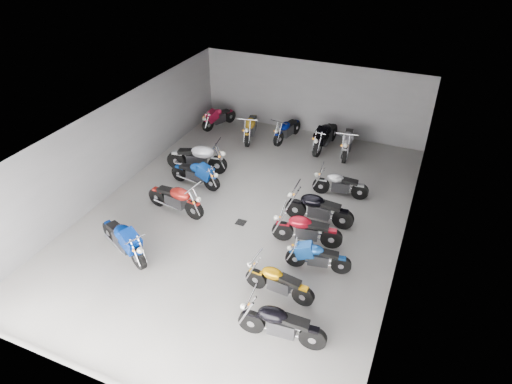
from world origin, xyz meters
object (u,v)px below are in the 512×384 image
motorcycle_back_d (325,136)px  motorcycle_back_c (287,130)px  motorcycle_left_b (123,240)px  motorcycle_right_f (340,184)px  motorcycle_right_e (318,209)px  drain_grate (241,222)px  motorcycle_left_e (196,174)px  motorcycle_right_b (278,282)px  motorcycle_back_a (219,117)px  motorcycle_back_b (251,127)px  motorcycle_left_f (197,158)px  motorcycle_right_d (306,230)px  motorcycle_left_d (176,199)px  motorcycle_right_c (317,257)px  motorcycle_back_e (347,142)px  motorcycle_right_a (281,324)px

motorcycle_back_d → motorcycle_back_c: bearing=1.7°
motorcycle_left_b → motorcycle_right_f: bearing=162.1°
motorcycle_right_e → drain_grate: bearing=111.8°
motorcycle_right_e → motorcycle_right_f: 1.84m
drain_grate → motorcycle_left_e: 2.89m
motorcycle_left_b → motorcycle_right_b: size_ratio=1.11×
motorcycle_back_a → motorcycle_back_b: (1.84, -0.52, 0.08)m
motorcycle_left_f → motorcycle_back_b: bearing=157.5°
motorcycle_left_e → motorcycle_back_a: size_ratio=1.11×
motorcycle_left_f → motorcycle_right_d: (5.18, -2.56, -0.06)m
motorcycle_left_b → motorcycle_left_d: bearing=-161.8°
motorcycle_back_b → motorcycle_right_c: bearing=112.8°
motorcycle_left_d → motorcycle_left_f: size_ratio=0.93×
motorcycle_right_c → motorcycle_back_e: (-0.89, 7.18, 0.11)m
motorcycle_right_c → motorcycle_back_a: 10.17m
motorcycle_right_d → motorcycle_back_d: motorcycle_back_d is taller
motorcycle_right_c → motorcycle_left_f: bearing=48.7°
drain_grate → motorcycle_right_e: motorcycle_right_e is taller
motorcycle_right_a → motorcycle_right_d: motorcycle_right_a is taller
drain_grate → motorcycle_right_d: motorcycle_right_d is taller
motorcycle_left_e → motorcycle_right_e: size_ratio=0.91×
motorcycle_right_f → motorcycle_back_a: 7.42m
motorcycle_back_c → motorcycle_back_e: bearing=-173.4°
motorcycle_back_b → motorcycle_left_f: bearing=64.1°
motorcycle_right_e → motorcycle_left_b: bearing=126.5°
motorcycle_left_e → motorcycle_back_c: (1.79, 4.82, -0.00)m
motorcycle_left_d → motorcycle_left_f: (-0.68, 2.68, 0.04)m
motorcycle_left_f → motorcycle_right_e: size_ratio=1.05×
motorcycle_left_b → motorcycle_right_c: motorcycle_left_b is taller
motorcycle_left_f → motorcycle_back_d: 5.46m
motorcycle_left_e → motorcycle_right_b: (4.72, -3.96, -0.02)m
motorcycle_left_b → motorcycle_right_d: bearing=142.8°
motorcycle_back_c → drain_grate: bearing=107.4°
motorcycle_right_a → motorcycle_right_f: size_ratio=1.10×
motorcycle_left_f → motorcycle_right_b: bearing=36.4°
motorcycle_left_b → motorcycle_back_a: motorcycle_left_b is taller
motorcycle_right_c → drain_grate: bearing=58.4°
motorcycle_right_d → motorcycle_left_e: bearing=62.3°
motorcycle_right_f → motorcycle_left_f: bearing=87.9°
motorcycle_right_e → motorcycle_left_d: bearing=104.2°
motorcycle_right_c → motorcycle_back_e: size_ratio=0.81×
motorcycle_right_b → motorcycle_right_e: (0.04, 3.53, 0.07)m
motorcycle_right_a → motorcycle_right_c: motorcycle_right_a is taller
motorcycle_right_b → motorcycle_right_f: motorcycle_right_f is taller
motorcycle_right_a → motorcycle_right_d: size_ratio=1.01×
motorcycle_left_d → motorcycle_right_e: motorcycle_right_e is taller
motorcycle_right_a → motorcycle_back_e: (-0.79, 9.90, 0.03)m
motorcycle_right_c → motorcycle_back_c: motorcycle_back_c is taller
motorcycle_left_b → motorcycle_left_f: 5.18m
motorcycle_right_f → motorcycle_right_e: bearing=165.6°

